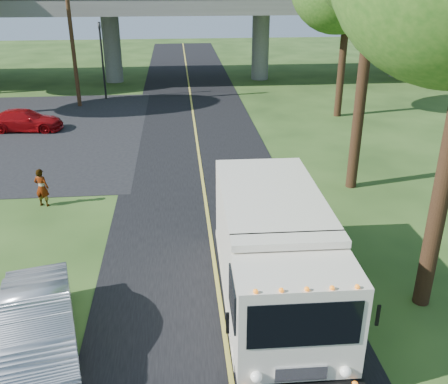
{
  "coord_description": "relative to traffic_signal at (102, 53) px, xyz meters",
  "views": [
    {
      "loc": [
        -0.95,
        -9.75,
        8.33
      ],
      "look_at": [
        0.47,
        5.33,
        1.6
      ],
      "focal_mm": 40.0,
      "sensor_mm": 36.0,
      "label": 1
    }
  ],
  "objects": [
    {
      "name": "silver_sedan",
      "position": [
        1.63,
        -26.0,
        -2.46
      ],
      "size": [
        2.61,
        4.71,
        1.47
      ],
      "primitive_type": "imported",
      "rotation": [
        0.0,
        0.0,
        0.25
      ],
      "color": "#95989E",
      "rests_on": "ground"
    },
    {
      "name": "red_sedan",
      "position": [
        -3.58,
        -7.4,
        -2.6
      ],
      "size": [
        4.23,
        1.98,
        1.2
      ],
      "primitive_type": "imported",
      "rotation": [
        0.0,
        0.0,
        1.5
      ],
      "color": "#92090C",
      "rests_on": "ground"
    },
    {
      "name": "road",
      "position": [
        6.0,
        -16.0,
        -3.19
      ],
      "size": [
        7.0,
        90.0,
        0.02
      ],
      "primitive_type": "cube",
      "color": "black",
      "rests_on": "ground"
    },
    {
      "name": "utility_pole",
      "position": [
        -1.5,
        -2.0,
        1.4
      ],
      "size": [
        1.6,
        0.26,
        9.0
      ],
      "color": "#472D19",
      "rests_on": "ground"
    },
    {
      "name": "traffic_signal",
      "position": [
        0.0,
        0.0,
        0.0
      ],
      "size": [
        0.18,
        0.22,
        5.2
      ],
      "color": "black",
      "rests_on": "ground"
    },
    {
      "name": "ground",
      "position": [
        6.0,
        -26.0,
        -3.2
      ],
      "size": [
        120.0,
        120.0,
        0.0
      ],
      "primitive_type": "plane",
      "color": "#243E16",
      "rests_on": "ground"
    },
    {
      "name": "lane_line",
      "position": [
        6.0,
        -16.0,
        -3.17
      ],
      "size": [
        0.12,
        90.0,
        0.01
      ],
      "primitive_type": "cube",
      "color": "gold",
      "rests_on": "road"
    },
    {
      "name": "step_van",
      "position": [
        7.39,
        -24.74,
        -1.56
      ],
      "size": [
        2.76,
        7.25,
        3.02
      ],
      "rotation": [
        0.0,
        0.0,
        -0.02
      ],
      "color": "silver",
      "rests_on": "ground"
    },
    {
      "name": "pedestrian",
      "position": [
        -0.24,
        -17.72,
        -2.44
      ],
      "size": [
        0.63,
        0.5,
        1.52
      ],
      "primitive_type": "imported",
      "rotation": [
        0.0,
        0.0,
        2.87
      ],
      "color": "gray",
      "rests_on": "ground"
    },
    {
      "name": "overpass",
      "position": [
        6.0,
        6.0,
        1.36
      ],
      "size": [
        54.0,
        10.0,
        7.3
      ],
      "color": "slate",
      "rests_on": "ground"
    }
  ]
}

